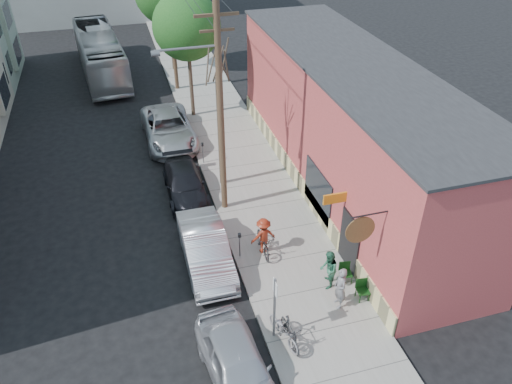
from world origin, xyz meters
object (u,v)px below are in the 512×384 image
object	(u,v)px
patron_green	(328,270)
patron_grey	(340,288)
utility_pole_near	(219,108)
cyclist	(263,236)
car_0	(238,366)
sign_post	(275,303)
parking_meter_far	(203,150)
parked_bike_b	(284,331)
car_2	(185,184)
parking_meter_near	(240,241)
patio_chair_a	(363,291)
tree_leafy_mid	(187,26)
car_1	(206,249)
parked_bike_a	(290,333)
patio_chair_b	(346,273)
bus	(100,54)
tree_bare	(220,133)
car_3	(169,129)

from	to	relation	value
patron_green	patron_grey	bearing A→B (deg)	22.23
utility_pole_near	cyclist	xyz separation A→B (m)	(0.92, -3.70, -4.40)
patron_green	car_0	distance (m)	5.51
sign_post	parking_meter_far	distance (m)	12.64
sign_post	parked_bike_b	world-z (taller)	sign_post
patron_grey	car_2	bearing A→B (deg)	-152.90
sign_post	patron_grey	bearing A→B (deg)	14.10
parking_meter_near	utility_pole_near	bearing A→B (deg)	87.86
patio_chair_a	patron_green	distance (m)	1.53
tree_leafy_mid	car_1	size ratio (longest dim) A/B	1.55
parked_bike_a	patron_grey	bearing A→B (deg)	23.51
parking_meter_far	tree_leafy_mid	xyz separation A→B (m)	(0.55, 6.27, 4.95)
patio_chair_a	patio_chair_b	size ratio (longest dim) A/B	1.00
parked_bike_b	bus	distance (m)	29.07
patron_grey	parked_bike_b	world-z (taller)	patron_grey
tree_bare	parked_bike_a	size ratio (longest dim) A/B	3.45
car_1	utility_pole_near	bearing A→B (deg)	66.66
tree_leafy_mid	patio_chair_b	world-z (taller)	tree_leafy_mid
utility_pole_near	tree_bare	world-z (taller)	utility_pole_near
parking_meter_near	car_0	bearing A→B (deg)	-105.12
utility_pole_near	tree_leafy_mid	xyz separation A→B (m)	(0.41, 10.66, 0.52)
tree_leafy_mid	car_3	distance (m)	6.22
parking_meter_near	car_1	size ratio (longest dim) A/B	0.24
car_2	patron_grey	bearing A→B (deg)	-64.19
car_2	cyclist	bearing A→B (deg)	-64.72
tree_leafy_mid	parking_meter_near	bearing A→B (deg)	-92.19
tree_leafy_mid	car_2	world-z (taller)	tree_leafy_mid
patio_chair_b	tree_bare	bearing A→B (deg)	121.06
patio_chair_b	car_2	size ratio (longest dim) A/B	0.19
tree_bare	car_2	world-z (taller)	tree_bare
parked_bike_a	bus	xyz separation A→B (m)	(-5.50, 28.72, 1.02)
tree_leafy_mid	patron_green	world-z (taller)	tree_leafy_mid
sign_post	tree_bare	size ratio (longest dim) A/B	0.48
car_1	bus	bearing A→B (deg)	98.39
parking_meter_far	utility_pole_near	xyz separation A→B (m)	(0.14, -4.39, 4.43)
car_2	bus	bearing A→B (deg)	101.23
utility_pole_near	tree_bare	bearing A→B (deg)	78.88
patron_green	bus	world-z (taller)	bus
parking_meter_far	car_2	size ratio (longest dim) A/B	0.26
car_0	bus	distance (m)	29.84
car_0	car_3	distance (m)	17.27
car_1	bus	world-z (taller)	bus
car_3	patio_chair_a	bearing A→B (deg)	-71.66
tree_bare	parked_bike_b	xyz separation A→B (m)	(-0.17, -10.60, -2.44)
parked_bike_a	car_2	xyz separation A→B (m)	(-2.00, 10.40, 0.03)
sign_post	cyclist	bearing A→B (deg)	77.95
parking_meter_near	car_1	bearing A→B (deg)	177.43
car_0	patron_grey	bearing A→B (deg)	19.02
car_2	parking_meter_near	bearing A→B (deg)	-74.75
car_3	bus	distance (m)	12.88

